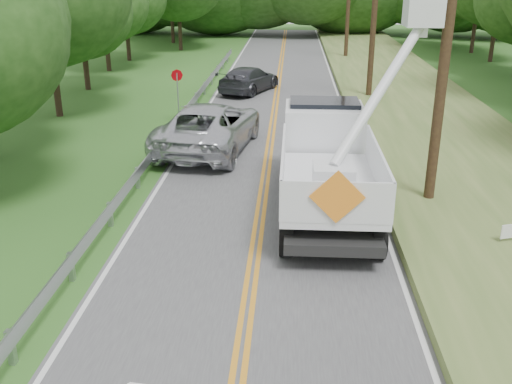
{
  "coord_description": "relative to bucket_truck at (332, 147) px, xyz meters",
  "views": [
    {
      "loc": [
        0.82,
        -7.35,
        6.69
      ],
      "look_at": [
        0.0,
        6.0,
        1.5
      ],
      "focal_mm": 40.51,
      "sensor_mm": 36.0,
      "label": 1
    }
  ],
  "objects": [
    {
      "name": "utility_poles",
      "position": [
        2.93,
        7.56,
        3.62
      ],
      "size": [
        1.6,
        43.3,
        10.0
      ],
      "color": "black",
      "rests_on": "ground"
    },
    {
      "name": "guardrail",
      "position": [
        -6.09,
        5.45,
        -1.1
      ],
      "size": [
        0.18,
        48.0,
        0.77
      ],
      "color": "#A1A5A8",
      "rests_on": "ground"
    },
    {
      "name": "tall_grass_verge",
      "position": [
        5.03,
        4.55,
        -1.5
      ],
      "size": [
        7.0,
        96.0,
        0.3
      ],
      "primitive_type": "cube",
      "color": "#45622A",
      "rests_on": "ground"
    },
    {
      "name": "suv_darkgrey",
      "position": [
        -3.7,
        16.34,
        -0.91
      ],
      "size": [
        3.7,
        5.35,
        1.44
      ],
      "primitive_type": "imported",
      "rotation": [
        0.0,
        0.0,
        2.76
      ],
      "color": "#383940",
      "rests_on": "road"
    },
    {
      "name": "stop_sign_permanent",
      "position": [
        -6.37,
        8.8,
        0.01
      ],
      "size": [
        0.51,
        0.21,
        2.51
      ],
      "color": "#A1A5A8",
      "rests_on": "ground"
    },
    {
      "name": "bucket_truck",
      "position": [
        0.0,
        0.0,
        0.0
      ],
      "size": [
        4.18,
        7.67,
        7.36
      ],
      "color": "black",
      "rests_on": "road"
    },
    {
      "name": "yard_sign",
      "position": [
        4.29,
        -3.39,
        -1.1
      ],
      "size": [
        0.51,
        0.19,
        0.77
      ],
      "color": "white",
      "rests_on": "ground"
    },
    {
      "name": "road",
      "position": [
        -2.07,
        4.55,
        -1.64
      ],
      "size": [
        7.2,
        96.0,
        0.03
      ],
      "color": "#48484B",
      "rests_on": "ground"
    },
    {
      "name": "suv_silver",
      "position": [
        -4.41,
        4.91,
        -0.71
      ],
      "size": [
        3.94,
        7.02,
        1.85
      ],
      "primitive_type": "imported",
      "rotation": [
        0.0,
        0.0,
        3.01
      ],
      "color": "silver",
      "rests_on": "road"
    }
  ]
}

